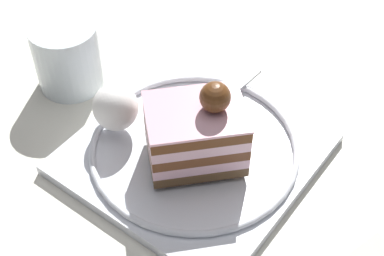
# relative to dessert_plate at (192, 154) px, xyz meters

# --- Properties ---
(ground_plane) EXTENTS (2.40, 2.40, 0.00)m
(ground_plane) POSITION_rel_dessert_plate_xyz_m (-0.00, -0.01, -0.01)
(ground_plane) COLOR silver
(dessert_plate) EXTENTS (0.25, 0.25, 0.02)m
(dessert_plate) POSITION_rel_dessert_plate_xyz_m (0.00, 0.00, 0.00)
(dessert_plate) COLOR white
(dessert_plate) RESTS_ON ground_plane
(cake_slice) EXTENTS (0.12, 0.12, 0.10)m
(cake_slice) POSITION_rel_dessert_plate_xyz_m (0.01, 0.01, 0.05)
(cake_slice) COLOR brown
(cake_slice) RESTS_ON dessert_plate
(whipped_cream_dollop) EXTENTS (0.05, 0.05, 0.05)m
(whipped_cream_dollop) POSITION_rel_dessert_plate_xyz_m (0.01, -0.09, 0.04)
(whipped_cream_dollop) COLOR white
(whipped_cream_dollop) RESTS_ON dessert_plate
(fork) EXTENTS (0.12, 0.02, 0.00)m
(fork) POSITION_rel_dessert_plate_xyz_m (-0.08, -0.00, 0.01)
(fork) COLOR silver
(fork) RESTS_ON dessert_plate
(drink_glass_near) EXTENTS (0.08, 0.08, 0.08)m
(drink_glass_near) POSITION_rel_dessert_plate_xyz_m (-0.03, -0.19, 0.03)
(drink_glass_near) COLOR silver
(drink_glass_near) RESTS_ON ground_plane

